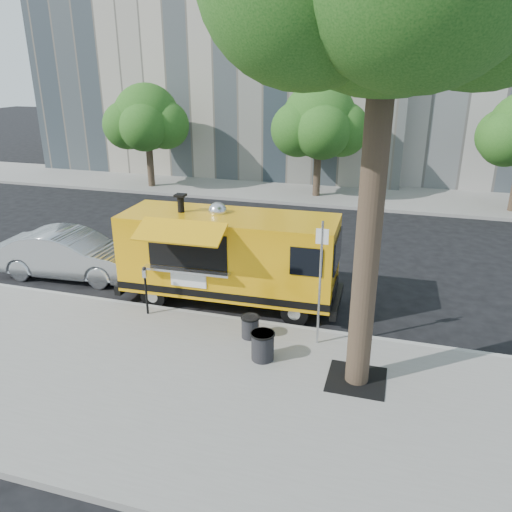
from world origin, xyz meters
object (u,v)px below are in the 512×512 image
at_px(trash_bin_left, 250,326).
at_px(far_tree_b, 319,120).
at_px(sign_post, 320,277).
at_px(food_truck, 228,256).
at_px(sedan, 71,254).
at_px(trash_bin_right, 263,345).
at_px(parking_meter, 146,285).
at_px(far_tree_a, 147,117).

bearing_deg(trash_bin_left, far_tree_b, 93.78).
xyz_separation_m(far_tree_b, sign_post, (2.55, -14.25, -1.98)).
height_order(sign_post, food_truck, sign_post).
xyz_separation_m(food_truck, sedan, (-5.39, 0.39, -0.67)).
distance_m(far_tree_b, trash_bin_right, 15.72).
relative_size(sign_post, trash_bin_right, 4.59).
xyz_separation_m(sign_post, parking_meter, (-4.55, 0.20, -0.87)).
xyz_separation_m(far_tree_b, sedan, (-5.66, -12.14, -3.08)).
height_order(parking_meter, food_truck, food_truck).
height_order(sign_post, parking_meter, sign_post).
xyz_separation_m(parking_meter, sedan, (-3.66, 1.91, -0.23)).
xyz_separation_m(food_truck, trash_bin_right, (1.78, -2.76, -0.93)).
bearing_deg(sedan, far_tree_a, 11.89).
height_order(parking_meter, sedan, sedan).
bearing_deg(far_tree_b, parking_meter, -98.10).
bearing_deg(far_tree_a, trash_bin_left, -54.67).
bearing_deg(far_tree_b, trash_bin_left, -86.22).
distance_m(far_tree_b, parking_meter, 14.48).
xyz_separation_m(far_tree_a, far_tree_b, (9.00, 0.40, 0.06)).
bearing_deg(trash_bin_left, far_tree_a, 125.33).
height_order(sign_post, trash_bin_left, sign_post).
distance_m(far_tree_a, sedan, 12.57).
relative_size(far_tree_a, trash_bin_left, 9.85).
relative_size(far_tree_a, far_tree_b, 0.97).
bearing_deg(sedan, trash_bin_right, -117.72).
relative_size(sign_post, sedan, 0.66).
distance_m(food_truck, sedan, 5.44).
bearing_deg(food_truck, far_tree_b, 87.08).
relative_size(far_tree_b, sedan, 1.21).
xyz_separation_m(parking_meter, trash_bin_right, (3.50, -1.24, -0.48)).
bearing_deg(parking_meter, far_tree_b, 81.90).
bearing_deg(far_tree_a, far_tree_b, 2.54).
xyz_separation_m(food_truck, trash_bin_left, (1.23, -1.91, -0.98)).
xyz_separation_m(far_tree_a, sedan, (3.34, -11.74, -3.03)).
relative_size(far_tree_a, trash_bin_right, 8.19).
xyz_separation_m(far_tree_a, sign_post, (11.55, -13.85, -1.93)).
distance_m(sign_post, sedan, 8.55).
bearing_deg(food_truck, parking_meter, -140.30).
relative_size(food_truck, trash_bin_right, 9.51).
bearing_deg(far_tree_b, food_truck, -91.25).
bearing_deg(food_truck, sign_post, -33.03).
bearing_deg(parking_meter, far_tree_a, 117.15).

